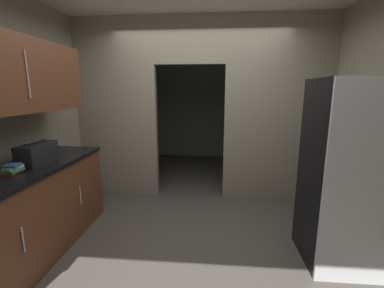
% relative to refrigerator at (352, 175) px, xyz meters
% --- Properties ---
extents(ground, '(20.00, 20.00, 0.00)m').
position_rel_refrigerator_xyz_m(ground, '(-1.50, 0.16, -0.88)').
color(ground, '#47423D').
extents(kitchen_partition, '(3.80, 0.12, 2.70)m').
position_rel_refrigerator_xyz_m(kitchen_partition, '(-1.46, 1.50, 0.56)').
color(kitchen_partition, gray).
rests_on(kitchen_partition, ground).
extents(adjoining_room_shell, '(3.80, 2.61, 2.70)m').
position_rel_refrigerator_xyz_m(adjoining_room_shell, '(-1.50, 3.32, 0.47)').
color(adjoining_room_shell, gray).
rests_on(adjoining_room_shell, ground).
extents(refrigerator, '(0.77, 0.71, 1.76)m').
position_rel_refrigerator_xyz_m(refrigerator, '(0.00, 0.00, 0.00)').
color(refrigerator, black).
rests_on(refrigerator, ground).
extents(lower_cabinet_run, '(0.62, 2.05, 0.93)m').
position_rel_refrigerator_xyz_m(lower_cabinet_run, '(-3.09, -0.24, -0.42)').
color(lower_cabinet_run, brown).
rests_on(lower_cabinet_run, ground).
extents(upper_cabinet_counterside, '(0.36, 1.84, 0.68)m').
position_rel_refrigerator_xyz_m(upper_cabinet_counterside, '(-3.09, -0.24, 0.91)').
color(upper_cabinet_counterside, brown).
extents(boombox, '(0.20, 0.42, 0.23)m').
position_rel_refrigerator_xyz_m(boombox, '(-3.06, -0.04, 0.15)').
color(boombox, black).
rests_on(boombox, lower_cabinet_run).
extents(book_stack, '(0.14, 0.18, 0.09)m').
position_rel_refrigerator_xyz_m(book_stack, '(-3.07, -0.37, 0.09)').
color(book_stack, red).
rests_on(book_stack, lower_cabinet_run).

